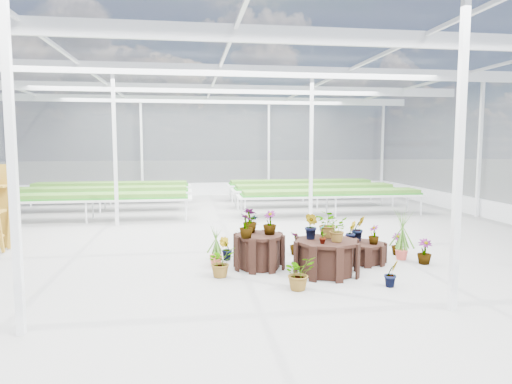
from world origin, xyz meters
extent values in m
plane|color=gray|center=(0.00, 0.00, 0.00)|extent=(24.00, 24.00, 0.00)
cylinder|color=black|center=(0.52, -1.28, 0.34)|extent=(1.28, 1.28, 0.67)
cylinder|color=black|center=(1.72, -1.88, 0.32)|extent=(1.33, 1.33, 0.65)
cylinder|color=black|center=(2.72, -1.18, 0.21)|extent=(1.06, 1.06, 0.42)
imported|color=#3E6E22|center=(0.37, -1.07, 0.93)|extent=(0.39, 0.39, 0.51)
imported|color=#3E6E22|center=(0.73, -1.30, 0.91)|extent=(0.37, 0.37, 0.47)
imported|color=#3E6E22|center=(0.46, -0.94, 0.85)|extent=(0.20, 0.16, 0.35)
imported|color=#3E6E22|center=(0.23, -1.57, 0.91)|extent=(0.36, 0.36, 0.47)
imported|color=#3E6E22|center=(1.45, -1.77, 0.90)|extent=(0.31, 0.34, 0.51)
imported|color=#3E6E22|center=(1.87, -2.02, 0.87)|extent=(0.50, 0.52, 0.44)
imported|color=#3E6E22|center=(1.83, -1.64, 0.91)|extent=(0.61, 0.63, 0.53)
imported|color=#3E6E22|center=(1.56, -2.15, 0.84)|extent=(0.21, 0.24, 0.39)
imported|color=#3E6E22|center=(2.46, -1.15, 0.64)|extent=(0.31, 0.32, 0.45)
imported|color=#3E6E22|center=(2.88, -1.34, 0.61)|extent=(0.26, 0.26, 0.39)
imported|color=#3E6E22|center=(2.68, -1.01, 0.69)|extent=(0.35, 0.31, 0.54)
imported|color=#3E6E22|center=(-0.27, -1.78, 0.28)|extent=(0.64, 0.61, 0.57)
imported|color=#3E6E22|center=(-0.08, -0.57, 0.25)|extent=(0.32, 0.28, 0.49)
imported|color=#3E6E22|center=(0.98, -2.73, 0.29)|extent=(0.65, 0.60, 0.58)
imported|color=#3E6E22|center=(2.60, -2.81, 0.24)|extent=(0.32, 0.29, 0.47)
imported|color=#3E6E22|center=(3.92, -1.48, 0.26)|extent=(0.34, 0.34, 0.52)
imported|color=#3E6E22|center=(3.73, -0.67, 0.24)|extent=(0.38, 0.38, 0.49)
imported|color=#3E6E22|center=(2.67, -0.55, 0.24)|extent=(0.39, 0.39, 0.49)
imported|color=#3E6E22|center=(1.50, -0.33, 0.26)|extent=(0.39, 0.39, 0.51)
imported|color=#3E6E22|center=(0.28, -0.20, 0.28)|extent=(0.22, 0.31, 0.57)
camera|label=1|loc=(-0.82, -10.04, 2.45)|focal=32.00mm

